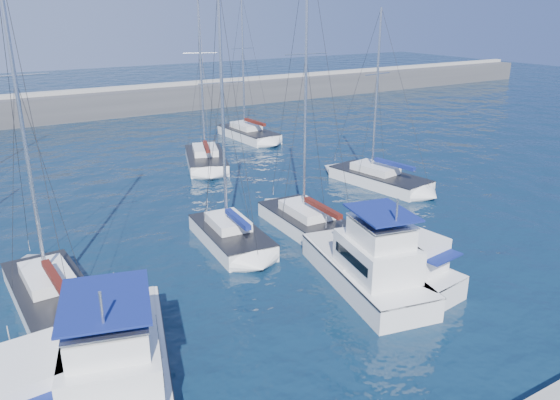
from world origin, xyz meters
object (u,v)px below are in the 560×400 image
sailboat_mid_c (231,235)px  motor_yacht_stbd_outer (399,266)px  sailboat_mid_b (52,293)px  sailboat_back_c (248,134)px  motor_yacht_port_inner (115,366)px  sailboat_mid_d (310,223)px  sailboat_mid_e (379,179)px  motor_yacht_stbd_inner (369,267)px  sailboat_back_b (206,159)px  motor_yacht_port_outer (33,399)px

sailboat_mid_c → motor_yacht_stbd_outer: bearing=-55.3°
sailboat_mid_b → sailboat_back_c: size_ratio=1.14×
motor_yacht_port_inner → sailboat_back_c: 39.93m
motor_yacht_port_inner → sailboat_mid_b: bearing=111.7°
motor_yacht_port_inner → sailboat_mid_d: (14.28, 8.71, -0.58)m
sailboat_mid_e → sailboat_back_c: 19.21m
sailboat_mid_c → sailboat_mid_e: sailboat_mid_c is taller
motor_yacht_stbd_inner → sailboat_back_b: size_ratio=0.60×
sailboat_mid_e → sailboat_back_b: bearing=117.5°
sailboat_mid_b → sailboat_mid_c: 10.23m
motor_yacht_stbd_outer → sailboat_back_b: (0.76, 24.78, -0.42)m
sailboat_mid_b → sailboat_mid_d: 15.11m
motor_yacht_stbd_inner → motor_yacht_stbd_outer: (1.59, -0.40, -0.19)m
motor_yacht_port_outer → sailboat_back_b: size_ratio=0.40×
motor_yacht_stbd_outer → sailboat_mid_c: 9.94m
motor_yacht_stbd_outer → sailboat_mid_d: (0.05, 7.82, -0.39)m
motor_yacht_port_inner → sailboat_mid_d: sailboat_mid_d is taller
sailboat_mid_d → sailboat_back_c: bearing=72.4°
motor_yacht_port_outer → motor_yacht_port_inner: (2.71, 0.06, 0.19)m
sailboat_mid_b → sailboat_mid_c: (10.07, 1.77, -0.01)m
motor_yacht_stbd_inner → sailboat_mid_d: bearing=89.3°
motor_yacht_stbd_inner → sailboat_mid_b: bearing=166.2°
sailboat_back_c → motor_yacht_port_outer: bearing=-131.4°
motor_yacht_stbd_outer → sailboat_mid_b: sailboat_mid_b is taller
motor_yacht_stbd_outer → sailboat_mid_c: bearing=112.3°
motor_yacht_port_inner → sailboat_mid_e: bearing=45.1°
sailboat_mid_b → sailboat_mid_c: sailboat_mid_b is taller
sailboat_back_c → motor_yacht_stbd_inner: bearing=-111.5°
motor_yacht_port_outer → sailboat_back_c: (25.66, 32.73, -0.42)m
motor_yacht_port_outer → sailboat_back_c: bearing=47.9°
sailboat_mid_b → sailboat_back_c: bearing=43.6°
sailboat_mid_c → sailboat_back_c: sailboat_mid_c is taller
motor_yacht_stbd_outer → sailboat_mid_d: size_ratio=0.41×
motor_yacht_stbd_outer → sailboat_back_c: 32.96m
motor_yacht_stbd_inner → sailboat_mid_c: (-3.36, 8.21, -0.59)m
motor_yacht_stbd_outer → sailboat_mid_b: size_ratio=0.42×
motor_yacht_stbd_outer → sailboat_mid_b: bearing=147.9°
motor_yacht_port_inner → sailboat_mid_c: 13.29m
sailboat_mid_c → sailboat_back_c: bearing=64.3°
sailboat_mid_c → sailboat_mid_d: sailboat_mid_d is taller
sailboat_back_c → motor_yacht_stbd_outer: bearing=-108.7°
sailboat_mid_d → motor_yacht_stbd_inner: bearing=-100.1°
motor_yacht_stbd_outer → sailboat_back_b: sailboat_back_b is taller
sailboat_back_b → motor_yacht_port_outer: bearing=-105.4°
motor_yacht_port_inner → motor_yacht_stbd_outer: motor_yacht_port_inner is taller
sailboat_mid_c → sailboat_mid_e: bearing=20.0°
motor_yacht_stbd_inner → sailboat_mid_b: size_ratio=0.54×
sailboat_mid_b → motor_yacht_stbd_outer: bearing=-27.2°
sailboat_mid_b → sailboat_mid_d: (15.08, 0.97, -0.00)m
sailboat_back_c → motor_yacht_port_inner: bearing=-128.4°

